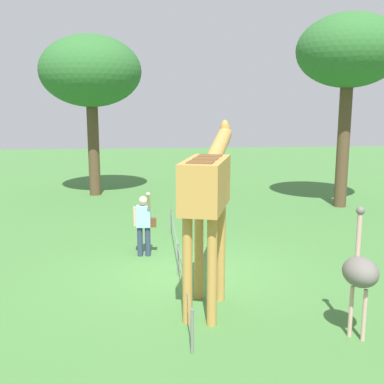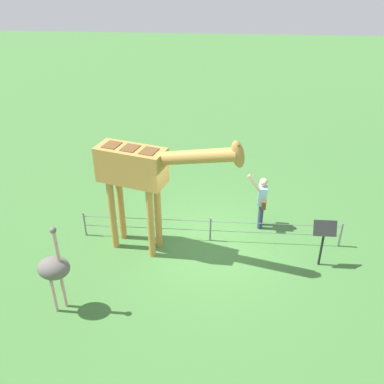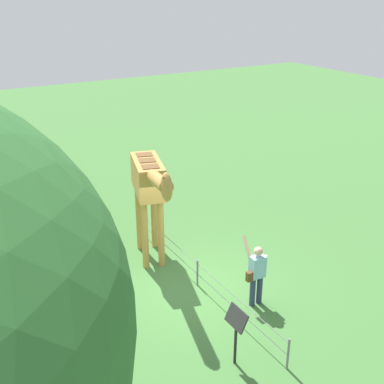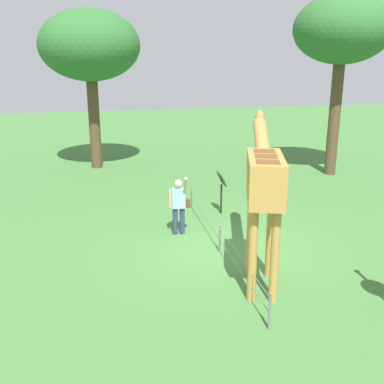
{
  "view_description": "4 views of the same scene",
  "coord_description": "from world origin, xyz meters",
  "px_view_note": "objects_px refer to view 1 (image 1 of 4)",
  "views": [
    {
      "loc": [
        -10.33,
        0.81,
        3.94
      ],
      "look_at": [
        -0.63,
        -0.07,
        2.06
      ],
      "focal_mm": 44.08,
      "sensor_mm": 36.0,
      "label": 1
    },
    {
      "loc": [
        0.21,
        -9.56,
        7.29
      ],
      "look_at": [
        -0.48,
        -0.06,
        1.69
      ],
      "focal_mm": 40.76,
      "sensor_mm": 36.0,
      "label": 2
    },
    {
      "loc": [
        9.13,
        -5.4,
        7.15
      ],
      "look_at": [
        -1.04,
        0.64,
        2.16
      ],
      "focal_mm": 45.39,
      "sensor_mm": 36.0,
      "label": 3
    },
    {
      "loc": [
        -10.41,
        3.1,
        4.93
      ],
      "look_at": [
        0.32,
        0.84,
        1.55
      ],
      "focal_mm": 42.91,
      "sensor_mm": 36.0,
      "label": 4
    }
  ],
  "objects_px": {
    "visitor": "(144,222)",
    "tree_northeast": "(91,72)",
    "ostrich": "(360,272)",
    "giraffe": "(208,189)",
    "info_sign": "(200,207)",
    "tree_east": "(349,53)"
  },
  "relations": [
    {
      "from": "tree_east",
      "to": "info_sign",
      "type": "distance_m",
      "value": 8.36
    },
    {
      "from": "visitor",
      "to": "tree_northeast",
      "type": "height_order",
      "value": "tree_northeast"
    },
    {
      "from": "giraffe",
      "to": "visitor",
      "type": "bearing_deg",
      "value": 22.21
    },
    {
      "from": "visitor",
      "to": "info_sign",
      "type": "relative_size",
      "value": 1.33
    },
    {
      "from": "ostrich",
      "to": "visitor",
      "type": "bearing_deg",
      "value": 37.63
    },
    {
      "from": "tree_northeast",
      "to": "info_sign",
      "type": "height_order",
      "value": "tree_northeast"
    },
    {
      "from": "visitor",
      "to": "tree_northeast",
      "type": "relative_size",
      "value": 0.26
    },
    {
      "from": "ostrich",
      "to": "tree_northeast",
      "type": "xyz_separation_m",
      "value": [
        13.05,
        5.76,
        3.93
      ]
    },
    {
      "from": "tree_northeast",
      "to": "visitor",
      "type": "bearing_deg",
      "value": -165.51
    },
    {
      "from": "visitor",
      "to": "tree_east",
      "type": "xyz_separation_m",
      "value": [
        5.23,
        -7.37,
        4.74
      ]
    },
    {
      "from": "tree_east",
      "to": "visitor",
      "type": "bearing_deg",
      "value": 125.34
    },
    {
      "from": "giraffe",
      "to": "ostrich",
      "type": "xyz_separation_m",
      "value": [
        -1.58,
        -2.33,
        -1.14
      ]
    },
    {
      "from": "visitor",
      "to": "giraffe",
      "type": "bearing_deg",
      "value": -157.79
    },
    {
      "from": "info_sign",
      "to": "tree_northeast",
      "type": "bearing_deg",
      "value": 28.42
    },
    {
      "from": "visitor",
      "to": "tree_northeast",
      "type": "distance_m",
      "value": 9.63
    },
    {
      "from": "visitor",
      "to": "info_sign",
      "type": "bearing_deg",
      "value": -48.66
    },
    {
      "from": "giraffe",
      "to": "ostrich",
      "type": "distance_m",
      "value": 3.04
    },
    {
      "from": "giraffe",
      "to": "tree_east",
      "type": "relative_size",
      "value": 0.52
    },
    {
      "from": "tree_east",
      "to": "info_sign",
      "type": "bearing_deg",
      "value": 123.48
    },
    {
      "from": "giraffe",
      "to": "ostrich",
      "type": "height_order",
      "value": "giraffe"
    },
    {
      "from": "tree_east",
      "to": "ostrich",
      "type": "bearing_deg",
      "value": 159.09
    },
    {
      "from": "giraffe",
      "to": "visitor",
      "type": "xyz_separation_m",
      "value": [
        3.08,
        1.26,
        -1.42
      ]
    }
  ]
}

